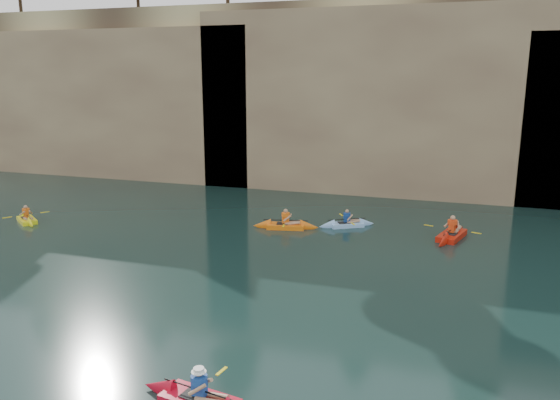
% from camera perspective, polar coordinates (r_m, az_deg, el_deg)
% --- Properties ---
extents(ground, '(160.00, 160.00, 0.00)m').
position_cam_1_polar(ground, '(14.26, -8.84, -17.92)').
color(ground, black).
rests_on(ground, ground).
extents(cliff, '(70.00, 16.00, 12.00)m').
position_cam_1_polar(cliff, '(41.23, 10.25, 11.14)').
color(cliff, tan).
rests_on(cliff, ground).
extents(cliff_slab_west, '(26.00, 2.40, 10.56)m').
position_cam_1_polar(cliff_slab_west, '(42.21, -19.82, 9.65)').
color(cliff_slab_west, tan).
rests_on(cliff_slab_west, ground).
extents(cliff_slab_center, '(24.00, 2.40, 11.40)m').
position_cam_1_polar(cliff_slab_center, '(33.66, 11.86, 10.14)').
color(cliff_slab_center, tan).
rests_on(cliff_slab_center, ground).
extents(sea_cave_west, '(4.50, 1.00, 4.00)m').
position_cam_1_polar(sea_cave_west, '(40.79, -17.78, 5.06)').
color(sea_cave_west, black).
rests_on(sea_cave_west, ground).
extents(sea_cave_center, '(3.50, 1.00, 3.20)m').
position_cam_1_polar(sea_cave_center, '(34.65, 1.50, 3.67)').
color(sea_cave_center, black).
rests_on(sea_cave_center, ground).
extents(sea_cave_east, '(5.00, 1.00, 4.50)m').
position_cam_1_polar(sea_cave_east, '(33.43, 25.21, 3.19)').
color(sea_cave_east, black).
rests_on(sea_cave_east, ground).
extents(main_kayaker, '(3.28, 2.17, 1.19)m').
position_cam_1_polar(main_kayaker, '(13.16, -8.37, -20.01)').
color(main_kayaker, red).
rests_on(main_kayaker, ground).
extents(kayaker_orange, '(3.24, 2.34, 1.20)m').
position_cam_1_polar(kayaker_orange, '(26.27, 0.59, -2.68)').
color(kayaker_orange, orange).
rests_on(kayaker_orange, ground).
extents(kayaker_red_far, '(2.50, 3.67, 1.32)m').
position_cam_1_polar(kayaker_red_far, '(25.92, 17.49, -3.49)').
color(kayaker_red_far, red).
rests_on(kayaker_red_far, ground).
extents(kayaker_yellow, '(2.54, 2.10, 1.09)m').
position_cam_1_polar(kayaker_yellow, '(30.16, -24.93, -1.86)').
color(kayaker_yellow, '#FFF415').
rests_on(kayaker_yellow, ground).
extents(kayaker_ltblue_mid, '(2.76, 1.99, 1.07)m').
position_cam_1_polar(kayaker_ltblue_mid, '(26.77, 6.98, -2.51)').
color(kayaker_ltblue_mid, '#98C7FF').
rests_on(kayaker_ltblue_mid, ground).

